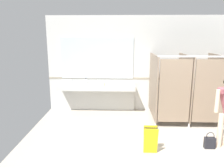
{
  "coord_description": "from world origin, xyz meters",
  "views": [
    {
      "loc": [
        -1.47,
        -4.08,
        2.41
      ],
      "look_at": [
        -1.65,
        1.19,
        1.22
      ],
      "focal_mm": 34.99,
      "sensor_mm": 36.0,
      "label": 1
    }
  ],
  "objects_px": {
    "handbag": "(210,142)",
    "soap_dispenser": "(86,81)",
    "wet_floor_sign": "(151,140)",
    "paper_cup": "(104,84)"
  },
  "relations": [
    {
      "from": "soap_dispenser",
      "to": "paper_cup",
      "type": "bearing_deg",
      "value": -26.1
    },
    {
      "from": "soap_dispenser",
      "to": "paper_cup",
      "type": "height_order",
      "value": "soap_dispenser"
    },
    {
      "from": "handbag",
      "to": "soap_dispenser",
      "type": "bearing_deg",
      "value": 142.23
    },
    {
      "from": "handbag",
      "to": "soap_dispenser",
      "type": "height_order",
      "value": "soap_dispenser"
    },
    {
      "from": "handbag",
      "to": "paper_cup",
      "type": "distance_m",
      "value": 3.28
    },
    {
      "from": "paper_cup",
      "to": "wet_floor_sign",
      "type": "bearing_deg",
      "value": -63.98
    },
    {
      "from": "handbag",
      "to": "soap_dispenser",
      "type": "xyz_separation_m",
      "value": [
        -3.03,
        2.35,
        0.84
      ]
    },
    {
      "from": "handbag",
      "to": "soap_dispenser",
      "type": "relative_size",
      "value": 2.0
    },
    {
      "from": "soap_dispenser",
      "to": "paper_cup",
      "type": "distance_m",
      "value": 0.67
    },
    {
      "from": "wet_floor_sign",
      "to": "soap_dispenser",
      "type": "bearing_deg",
      "value": 123.59
    }
  ]
}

